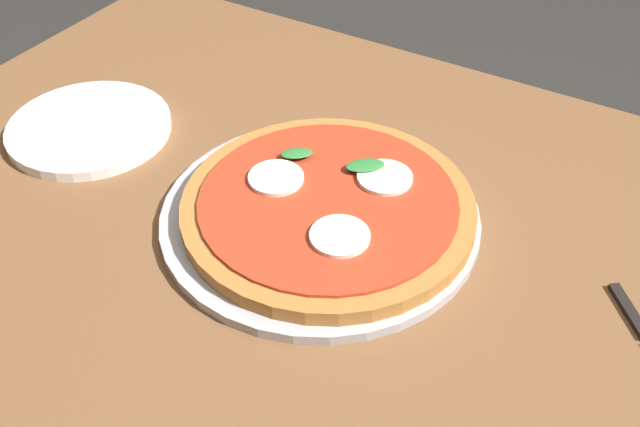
% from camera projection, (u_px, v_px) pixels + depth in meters
% --- Properties ---
extents(dining_table, '(1.20, 0.86, 0.73)m').
position_uv_depth(dining_table, '(321.00, 310.00, 0.87)').
color(dining_table, brown).
rests_on(dining_table, ground_plane).
extents(serving_tray, '(0.36, 0.36, 0.01)m').
position_uv_depth(serving_tray, '(320.00, 216.00, 0.82)').
color(serving_tray, '#B2B2B7').
rests_on(serving_tray, dining_table).
extents(pizza, '(0.32, 0.32, 0.03)m').
position_uv_depth(pizza, '(328.00, 206.00, 0.81)').
color(pizza, '#B27033').
rests_on(pizza, serving_tray).
extents(plate_white, '(0.21, 0.21, 0.01)m').
position_uv_depth(plate_white, '(89.00, 128.00, 0.95)').
color(plate_white, white).
rests_on(plate_white, dining_table).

